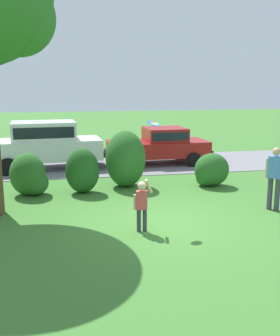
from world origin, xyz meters
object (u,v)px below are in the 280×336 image
at_px(frisbee, 153,123).
at_px(adult_onlooker, 275,175).
at_px(parked_suv, 44,143).
at_px(parked_sedan, 160,144).
at_px(child_thrower, 142,202).

relative_size(frisbee, adult_onlooker, 0.17).
relative_size(parked_suv, frisbee, 16.31).
bearing_deg(frisbee, parked_suv, 112.47).
distance_m(parked_sedan, adult_onlooker, 6.99).
distance_m(parked_suv, child_thrower, 8.06).
bearing_deg(child_thrower, frisbee, 56.62).
bearing_deg(parked_sedan, parked_suv, -178.60).
xyz_separation_m(parked_sedan, adult_onlooker, (1.58, -6.81, 0.13)).
distance_m(parked_suv, frisbee, 7.76).
bearing_deg(parked_suv, child_thrower, -71.73).
xyz_separation_m(parked_suv, frisbee, (2.92, -7.05, 1.41)).
relative_size(parked_suv, child_thrower, 3.74).
height_order(parked_suv, frisbee, frisbee).
bearing_deg(adult_onlooker, frisbee, -174.16).
bearing_deg(parked_sedan, child_thrower, -106.44).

